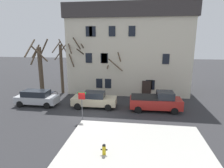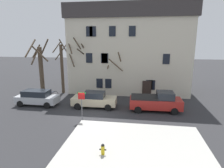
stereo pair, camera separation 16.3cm
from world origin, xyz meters
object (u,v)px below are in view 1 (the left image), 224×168
(car_silver_wagon, at_px, (37,98))
(street_sign_pole, at_px, (82,100))
(bicycle_leaning, at_px, (51,94))
(car_beige_sedan, at_px, (94,100))
(tree_bare_near, at_px, (40,68))
(fire_hydrant, at_px, (104,149))
(tree_bare_end, at_px, (116,73))
(building_main, at_px, (129,49))
(pickup_truck_red, at_px, (156,101))
(tree_bare_far, at_px, (77,65))
(tree_bare_mid, at_px, (62,67))

(car_silver_wagon, relative_size, street_sign_pole, 1.79)
(bicycle_leaning, bearing_deg, car_beige_sedan, -24.78)
(tree_bare_near, bearing_deg, bicycle_leaning, -22.13)
(car_beige_sedan, relative_size, fire_hydrant, 6.74)
(tree_bare_near, distance_m, tree_bare_end, 9.56)
(building_main, distance_m, fire_hydrant, 17.85)
(tree_bare_near, xyz_separation_m, street_sign_pole, (7.42, -6.81, -1.81))
(street_sign_pole, bearing_deg, car_silver_wagon, 153.20)
(fire_hydrant, bearing_deg, tree_bare_end, 93.81)
(tree_bare_end, height_order, pickup_truck_red, tree_bare_end)
(car_silver_wagon, distance_m, car_beige_sedan, 6.34)
(pickup_truck_red, distance_m, street_sign_pole, 7.48)
(car_silver_wagon, bearing_deg, fire_hydrant, -42.70)
(pickup_truck_red, bearing_deg, building_main, 110.60)
(tree_bare_far, bearing_deg, car_silver_wagon, -119.77)
(tree_bare_mid, relative_size, fire_hydrant, 10.27)
(tree_bare_far, distance_m, car_silver_wagon, 6.58)
(tree_bare_near, distance_m, street_sign_pole, 10.23)
(tree_bare_near, bearing_deg, car_silver_wagon, -69.26)
(tree_bare_near, height_order, fire_hydrant, tree_bare_near)
(tree_bare_mid, distance_m, tree_bare_far, 2.13)
(car_beige_sedan, relative_size, bicycle_leaning, 2.81)
(tree_bare_near, relative_size, tree_bare_mid, 1.00)
(building_main, bearing_deg, tree_bare_end, -110.91)
(tree_bare_far, relative_size, tree_bare_end, 1.30)
(car_beige_sedan, bearing_deg, fire_hydrant, -73.16)
(building_main, bearing_deg, bicycle_leaning, -149.08)
(car_beige_sedan, xyz_separation_m, pickup_truck_red, (6.36, -0.08, 0.11))
(tree_bare_near, height_order, tree_bare_end, tree_bare_near)
(fire_hydrant, distance_m, bicycle_leaning, 14.46)
(tree_bare_far, distance_m, car_beige_sedan, 6.62)
(car_silver_wagon, height_order, fire_hydrant, car_silver_wagon)
(building_main, bearing_deg, car_beige_sedan, -109.96)
(tree_bare_near, relative_size, street_sign_pole, 2.83)
(pickup_truck_red, distance_m, fire_hydrant, 9.24)
(tree_bare_mid, relative_size, tree_bare_end, 1.27)
(tree_bare_mid, bearing_deg, street_sign_pole, -57.93)
(tree_bare_mid, bearing_deg, tree_bare_end, -1.08)
(pickup_truck_red, bearing_deg, car_silver_wagon, -179.09)
(car_beige_sedan, distance_m, street_sign_pole, 3.45)
(tree_bare_near, height_order, car_silver_wagon, tree_bare_near)
(tree_bare_end, bearing_deg, bicycle_leaning, -166.56)
(street_sign_pole, relative_size, bicycle_leaning, 1.52)
(building_main, xyz_separation_m, tree_bare_end, (-1.43, -3.73, -2.87))
(tree_bare_mid, bearing_deg, car_beige_sedan, -41.95)
(building_main, bearing_deg, fire_hydrant, -91.81)
(tree_bare_mid, relative_size, car_beige_sedan, 1.52)
(building_main, bearing_deg, car_silver_wagon, -136.88)
(tree_bare_far, xyz_separation_m, tree_bare_end, (5.09, -0.00, -0.94))
(building_main, height_order, bicycle_leaning, building_main)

